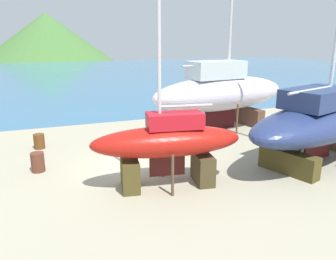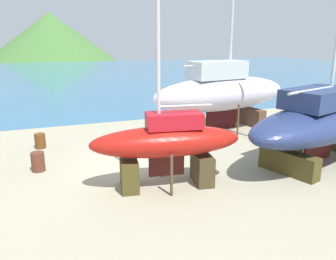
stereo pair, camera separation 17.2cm
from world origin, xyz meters
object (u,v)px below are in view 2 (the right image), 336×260
object	(u,v)px
sailboat_large_starboard	(167,143)
barrel_ochre	(40,141)
sailboat_far_slipway	(222,92)
barrel_rust_far	(38,162)
sailboat_small_center	(321,121)
worker	(299,141)

from	to	relation	value
sailboat_large_starboard	barrel_ochre	distance (m)	9.09
barrel_ochre	sailboat_large_starboard	bearing A→B (deg)	-55.39
sailboat_far_slipway	barrel_rust_far	bearing A→B (deg)	-170.73
sailboat_far_slipway	sailboat_small_center	bearing A→B (deg)	-86.68
sailboat_small_center	worker	world-z (taller)	sailboat_small_center
barrel_rust_far	barrel_ochre	bearing A→B (deg)	88.44
barrel_rust_far	sailboat_far_slipway	bearing A→B (deg)	17.31
sailboat_large_starboard	sailboat_far_slipway	bearing A→B (deg)	-123.43
sailboat_small_center	sailboat_large_starboard	bearing A→B (deg)	162.92
sailboat_far_slipway	worker	size ratio (longest dim) A/B	9.62
sailboat_far_slipway	barrel_rust_far	distance (m)	12.72
sailboat_large_starboard	sailboat_small_center	bearing A→B (deg)	-170.89
sailboat_small_center	barrel_rust_far	bearing A→B (deg)	147.48
sailboat_large_starboard	worker	size ratio (longest dim) A/B	6.02
worker	barrel_ochre	xyz separation A→B (m)	(-12.93, 6.45, -0.44)
sailboat_small_center	worker	size ratio (longest dim) A/B	8.74
sailboat_far_slipway	sailboat_large_starboard	size ratio (longest dim) A/B	1.60
sailboat_large_starboard	barrel_ochre	xyz separation A→B (m)	(-5.10, 7.38, -1.48)
sailboat_far_slipway	barrel_rust_far	size ratio (longest dim) A/B	17.37
sailboat_small_center	barrel_ochre	bearing A→B (deg)	133.89
sailboat_small_center	barrel_rust_far	size ratio (longest dim) A/B	15.77
sailboat_far_slipway	worker	distance (m)	6.81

